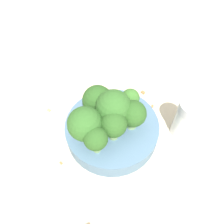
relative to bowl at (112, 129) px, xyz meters
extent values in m
plane|color=beige|center=(0.00, 0.00, -0.02)|extent=(3.00, 3.00, 0.00)
cylinder|color=slate|center=(0.00, 0.00, 0.00)|extent=(0.17, 0.17, 0.03)
cylinder|color=#84AD66|center=(-0.04, 0.02, 0.03)|extent=(0.02, 0.02, 0.02)
sphere|color=#28511E|center=(-0.04, 0.02, 0.05)|extent=(0.05, 0.05, 0.05)
cylinder|color=#84AD66|center=(-0.03, -0.04, 0.03)|extent=(0.02, 0.02, 0.03)
sphere|color=#2D5B23|center=(-0.03, -0.04, 0.06)|extent=(0.06, 0.06, 0.06)
cylinder|color=#8EB770|center=(0.00, 0.01, 0.03)|extent=(0.02, 0.02, 0.03)
sphere|color=#2D5B23|center=(0.00, 0.01, 0.06)|extent=(0.06, 0.06, 0.06)
cylinder|color=#84AD66|center=(0.03, 0.01, 0.03)|extent=(0.02, 0.02, 0.03)
sphere|color=#28511E|center=(0.03, 0.01, 0.05)|extent=(0.04, 0.04, 0.04)
cylinder|color=#7A9E5B|center=(0.01, 0.05, 0.03)|extent=(0.02, 0.02, 0.02)
sphere|color=#386B28|center=(0.01, 0.05, 0.04)|extent=(0.03, 0.03, 0.03)
cylinder|color=#7A9E5B|center=(0.01, -0.02, 0.03)|extent=(0.02, 0.02, 0.03)
sphere|color=#28511E|center=(0.01, -0.02, 0.05)|extent=(0.04, 0.04, 0.04)
cylinder|color=#7A9E5B|center=(0.00, -0.06, 0.03)|extent=(0.02, 0.02, 0.03)
sphere|color=#28511E|center=(0.00, -0.06, 0.05)|extent=(0.04, 0.04, 0.04)
cylinder|color=silver|center=(0.11, 0.06, 0.02)|extent=(0.04, 0.04, 0.06)
cylinder|color=#B7B7BC|center=(0.11, 0.06, 0.06)|extent=(0.04, 0.04, 0.02)
cube|color=tan|center=(-0.14, -0.01, -0.01)|extent=(0.01, 0.01, 0.01)
cube|color=olive|center=(0.02, 0.12, -0.01)|extent=(0.01, 0.01, 0.01)
cube|color=olive|center=(0.05, 0.10, -0.01)|extent=(0.00, 0.01, 0.01)
cube|color=olive|center=(-0.05, -0.09, -0.01)|extent=(0.01, 0.01, 0.01)
camera|label=1|loc=(0.09, -0.19, 0.34)|focal=35.00mm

